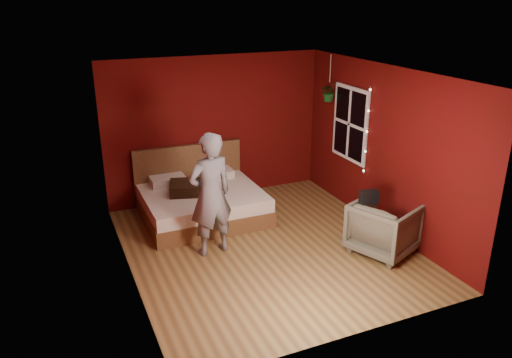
% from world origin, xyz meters
% --- Properties ---
extents(floor, '(4.50, 4.50, 0.00)m').
position_xyz_m(floor, '(0.00, 0.00, 0.00)').
color(floor, olive).
rests_on(floor, ground).
extents(room_walls, '(4.04, 4.54, 2.62)m').
position_xyz_m(room_walls, '(0.00, 0.00, 1.68)').
color(room_walls, '#56090A').
rests_on(room_walls, ground).
extents(window, '(0.05, 0.97, 1.27)m').
position_xyz_m(window, '(1.97, 0.90, 1.50)').
color(window, white).
rests_on(window, room_walls).
extents(fairy_lights, '(0.04, 0.04, 1.45)m').
position_xyz_m(fairy_lights, '(1.94, 0.38, 1.50)').
color(fairy_lights, silver).
rests_on(fairy_lights, room_walls).
extents(bed, '(1.96, 1.66, 1.08)m').
position_xyz_m(bed, '(-0.56, 1.46, 0.28)').
color(bed, brown).
rests_on(bed, ground).
extents(person, '(0.73, 0.54, 1.83)m').
position_xyz_m(person, '(-0.79, 0.20, 0.91)').
color(person, slate).
rests_on(person, ground).
extents(armchair, '(1.13, 1.11, 0.79)m').
position_xyz_m(armchair, '(1.51, -0.80, 0.39)').
color(armchair, '#62624D').
rests_on(armchair, ground).
extents(handbag, '(0.28, 0.17, 0.19)m').
position_xyz_m(handbag, '(1.28, -0.70, 0.88)').
color(handbag, black).
rests_on(handbag, armchair).
extents(throw_pillow, '(0.64, 0.64, 0.18)m').
position_xyz_m(throw_pillow, '(-0.83, 1.42, 0.58)').
color(throw_pillow, black).
rests_on(throw_pillow, bed).
extents(hanging_plant, '(0.36, 0.33, 0.82)m').
position_xyz_m(hanging_plant, '(1.88, 1.48, 1.96)').
color(hanging_plant, silver).
rests_on(hanging_plant, room_walls).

